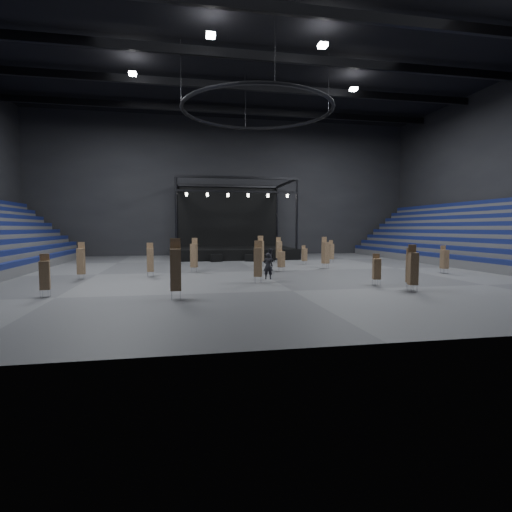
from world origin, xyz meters
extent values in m
plane|color=#48484A|center=(0.00, 0.00, 0.00)|extent=(50.00, 50.00, 0.00)
cube|color=black|center=(0.00, 0.00, 18.00)|extent=(50.00, 42.00, 0.20)
cube|color=black|center=(0.00, 21.00, 9.00)|extent=(50.00, 0.20, 18.00)
cube|color=black|center=(0.00, -21.00, 9.00)|extent=(50.00, 0.20, 18.00)
cube|color=#0E183F|center=(-18.12, 0.00, 0.95)|extent=(0.59, 40.00, 0.40)
cube|color=#0E183F|center=(-19.02, 0.00, 1.70)|extent=(0.59, 40.00, 0.40)
cube|color=#49494B|center=(21.40, 0.00, 0.38)|extent=(7.20, 40.00, 0.75)
cube|color=#0E183F|center=(18.12, 0.00, 0.95)|extent=(0.59, 40.00, 0.40)
cube|color=#49494B|center=(21.85, 0.00, 0.75)|extent=(6.30, 40.00, 1.50)
cube|color=#0E183F|center=(19.02, 0.00, 1.70)|extent=(0.59, 40.00, 0.40)
cube|color=#49494B|center=(22.30, 0.00, 1.12)|extent=(5.40, 40.00, 2.25)
cube|color=#0E183F|center=(19.91, 0.00, 2.45)|extent=(0.59, 40.00, 0.40)
cube|color=#49494B|center=(22.75, 0.00, 1.50)|extent=(4.50, 40.00, 3.00)
cube|color=#0E183F|center=(20.82, 0.00, 3.20)|extent=(0.59, 40.00, 0.40)
cube|color=#49494B|center=(23.20, 0.00, 1.88)|extent=(3.60, 40.00, 3.75)
cube|color=#0E183F|center=(21.71, 0.00, 3.95)|extent=(0.59, 40.00, 0.40)
cube|color=#49494B|center=(23.65, 0.00, 2.25)|extent=(2.70, 40.00, 4.50)
cube|color=#0E183F|center=(22.61, 0.00, 4.70)|extent=(0.59, 40.00, 0.40)
cube|color=#49494B|center=(24.10, 0.00, 2.62)|extent=(1.80, 40.00, 5.25)
cube|color=#0E183F|center=(23.52, 0.00, 5.45)|extent=(0.59, 40.00, 0.40)
cube|color=black|center=(0.00, 15.50, 0.60)|extent=(14.00, 10.00, 1.20)
cube|color=black|center=(0.00, 20.30, 5.20)|extent=(13.30, 0.30, 8.00)
cylinder|color=black|center=(-6.60, 10.90, 5.10)|extent=(0.24, 0.24, 7.80)
cylinder|color=black|center=(-6.60, 20.10, 5.10)|extent=(0.24, 0.24, 7.80)
cylinder|color=black|center=(6.60, 10.90, 5.10)|extent=(0.24, 0.24, 7.80)
cylinder|color=black|center=(6.60, 20.10, 5.10)|extent=(0.24, 0.24, 7.80)
cube|color=black|center=(0.00, 10.90, 9.00)|extent=(13.40, 0.25, 0.25)
cube|color=black|center=(0.00, 20.10, 9.00)|extent=(13.40, 0.25, 0.25)
cube|color=black|center=(0.00, 10.90, 7.50)|extent=(13.40, 0.20, 0.20)
cylinder|color=white|center=(-5.50, 10.90, 7.10)|extent=(0.24, 0.24, 0.35)
cylinder|color=white|center=(-3.30, 10.90, 7.10)|extent=(0.24, 0.24, 0.35)
cylinder|color=white|center=(-1.10, 10.90, 7.10)|extent=(0.24, 0.24, 0.35)
cylinder|color=white|center=(1.10, 10.90, 7.10)|extent=(0.24, 0.24, 0.35)
cylinder|color=white|center=(3.30, 10.90, 7.10)|extent=(0.24, 0.24, 0.35)
cylinder|color=white|center=(5.50, 10.90, 7.10)|extent=(0.24, 0.24, 0.35)
torus|color=black|center=(0.00, 0.00, 13.00)|extent=(12.30, 12.30, 0.30)
cylinder|color=black|center=(6.00, 0.00, 15.50)|extent=(0.04, 0.04, 5.00)
cylinder|color=black|center=(0.00, 6.00, 15.50)|extent=(0.04, 0.04, 5.00)
cylinder|color=black|center=(-6.00, 0.00, 15.50)|extent=(0.04, 0.04, 5.00)
cylinder|color=black|center=(0.00, -6.00, 15.50)|extent=(0.04, 0.04, 5.00)
cube|color=black|center=(0.00, -7.00, 17.20)|extent=(49.00, 0.35, 0.70)
cube|color=black|center=(0.00, 0.00, 17.20)|extent=(49.00, 0.35, 0.70)
cube|color=black|center=(0.00, 7.00, 17.20)|extent=(49.00, 0.35, 0.70)
cube|color=black|center=(0.00, 15.00, 17.20)|extent=(49.00, 0.35, 0.70)
cube|color=white|center=(-10.00, 4.00, 16.60)|extent=(0.60, 0.60, 0.25)
cube|color=white|center=(10.00, 4.00, 16.60)|extent=(0.60, 0.60, 0.25)
cube|color=white|center=(-4.00, -4.00, 16.60)|extent=(0.60, 0.60, 0.25)
cube|color=white|center=(4.00, -4.00, 16.60)|extent=(0.60, 0.60, 0.25)
cube|color=black|center=(-2.49, 9.84, 0.40)|extent=(1.30, 0.84, 0.80)
cube|color=black|center=(1.13, 9.73, 0.37)|extent=(1.25, 0.93, 0.75)
cube|color=black|center=(2.86, 8.91, 0.40)|extent=(1.31, 0.91, 0.79)
cylinder|color=silver|center=(0.91, 3.86, 0.22)|extent=(0.03, 0.03, 0.44)
cylinder|color=silver|center=(0.91, 4.28, 0.22)|extent=(0.03, 0.03, 0.44)
cylinder|color=silver|center=(1.33, 3.86, 0.22)|extent=(0.03, 0.03, 0.44)
cylinder|color=silver|center=(1.33, 4.28, 0.22)|extent=(0.03, 0.03, 0.44)
cube|color=#A07D58|center=(1.12, 4.07, 1.40)|extent=(0.56, 0.56, 1.91)
cube|color=#A07D58|center=(1.13, 4.29, 2.31)|extent=(0.51, 0.10, 1.05)
cylinder|color=silver|center=(-1.52, -7.21, 0.22)|extent=(0.03, 0.03, 0.43)
cylinder|color=silver|center=(-1.52, -6.80, 0.22)|extent=(0.03, 0.03, 0.43)
cylinder|color=silver|center=(-1.11, -7.21, 0.22)|extent=(0.03, 0.03, 0.43)
cylinder|color=silver|center=(-1.11, -6.80, 0.22)|extent=(0.03, 0.03, 0.43)
cube|color=#A07D58|center=(-1.32, -7.01, 1.36)|extent=(0.63, 0.63, 1.85)
cube|color=#A07D58|center=(-1.26, -6.80, 2.23)|extent=(0.50, 0.19, 1.02)
cylinder|color=silver|center=(-13.27, -10.27, 0.20)|extent=(0.03, 0.03, 0.39)
cylinder|color=silver|center=(-13.27, -9.90, 0.20)|extent=(0.03, 0.03, 0.39)
cylinder|color=silver|center=(-12.89, -10.27, 0.20)|extent=(0.03, 0.03, 0.39)
cylinder|color=silver|center=(-12.89, -9.90, 0.20)|extent=(0.03, 0.03, 0.39)
cube|color=#A07D58|center=(-13.08, -10.09, 1.13)|extent=(0.54, 0.54, 1.48)
cube|color=#A07D58|center=(-13.11, -9.90, 1.82)|extent=(0.45, 0.14, 0.81)
cylinder|color=silver|center=(6.65, -11.58, 0.21)|extent=(0.03, 0.03, 0.42)
cylinder|color=silver|center=(6.65, -11.19, 0.21)|extent=(0.03, 0.03, 0.42)
cylinder|color=silver|center=(7.05, -11.58, 0.21)|extent=(0.03, 0.03, 0.42)
cylinder|color=silver|center=(7.05, -11.19, 0.21)|extent=(0.03, 0.03, 0.42)
cube|color=#A07D58|center=(6.85, -11.39, 1.21)|extent=(0.63, 0.63, 1.59)
cube|color=#A07D58|center=(6.79, -11.19, 1.96)|extent=(0.48, 0.21, 0.87)
cylinder|color=silver|center=(6.16, 1.02, 0.22)|extent=(0.03, 0.03, 0.43)
cylinder|color=silver|center=(6.16, 1.43, 0.22)|extent=(0.03, 0.03, 0.43)
cylinder|color=silver|center=(6.57, 1.02, 0.22)|extent=(0.03, 0.03, 0.43)
cylinder|color=silver|center=(6.57, 1.43, 0.22)|extent=(0.03, 0.03, 0.43)
cube|color=#A07D58|center=(6.37, 1.22, 1.37)|extent=(0.65, 0.65, 1.88)
cube|color=#A07D58|center=(6.31, 1.43, 2.26)|extent=(0.49, 0.21, 1.03)
cylinder|color=silver|center=(5.59, -9.45, 0.18)|extent=(0.03, 0.03, 0.37)
cylinder|color=silver|center=(5.59, -9.10, 0.18)|extent=(0.03, 0.03, 0.37)
cylinder|color=silver|center=(5.94, -9.45, 0.18)|extent=(0.03, 0.03, 0.37)
cylinder|color=silver|center=(5.94, -9.10, 0.18)|extent=(0.03, 0.03, 0.37)
cube|color=#A07D58|center=(5.76, -9.27, 1.01)|extent=(0.53, 0.53, 1.28)
cube|color=#A07D58|center=(5.80, -9.09, 1.60)|extent=(0.43, 0.14, 0.71)
cylinder|color=silver|center=(-5.34, 0.02, 0.20)|extent=(0.03, 0.03, 0.40)
cylinder|color=silver|center=(-5.34, 0.40, 0.20)|extent=(0.03, 0.03, 0.40)
cylinder|color=silver|center=(-4.96, 0.02, 0.20)|extent=(0.03, 0.03, 0.40)
cylinder|color=silver|center=(-4.96, 0.40, 0.20)|extent=(0.03, 0.03, 0.40)
cube|color=#A07D58|center=(-5.15, 0.21, 1.34)|extent=(0.62, 0.62, 1.89)
cube|color=#A07D58|center=(-5.08, 0.39, 2.24)|extent=(0.45, 0.22, 1.04)
cylinder|color=silver|center=(-8.56, -2.59, 0.20)|extent=(0.03, 0.03, 0.40)
cylinder|color=silver|center=(-8.56, -2.21, 0.20)|extent=(0.03, 0.03, 0.40)
cylinder|color=silver|center=(-8.18, -2.59, 0.20)|extent=(0.03, 0.03, 0.40)
cylinder|color=silver|center=(-8.18, -2.21, 0.20)|extent=(0.03, 0.03, 0.40)
cube|color=#A07D58|center=(-8.37, -2.40, 1.24)|extent=(0.52, 0.52, 1.68)
cube|color=#A07D58|center=(-8.39, -2.20, 2.03)|extent=(0.46, 0.10, 0.92)
cylinder|color=silver|center=(-6.67, -12.21, 0.22)|extent=(0.03, 0.03, 0.44)
cylinder|color=silver|center=(-6.67, -11.79, 0.22)|extent=(0.03, 0.03, 0.44)
cylinder|color=silver|center=(-6.25, -12.21, 0.22)|extent=(0.03, 0.03, 0.44)
cylinder|color=silver|center=(-6.25, -11.79, 0.22)|extent=(0.03, 0.03, 0.44)
cube|color=#A07D58|center=(-6.46, -12.00, 1.48)|extent=(0.54, 0.54, 2.07)
cube|color=#A07D58|center=(-6.47, -11.78, 2.47)|extent=(0.51, 0.07, 1.14)
cylinder|color=silver|center=(13.79, -4.65, 0.20)|extent=(0.03, 0.03, 0.40)
cylinder|color=silver|center=(13.79, -4.27, 0.20)|extent=(0.03, 0.03, 0.40)
cylinder|color=silver|center=(14.17, -4.65, 0.20)|extent=(0.03, 0.03, 0.40)
cylinder|color=silver|center=(14.17, -4.27, 0.20)|extent=(0.03, 0.03, 0.40)
cube|color=#A07D58|center=(13.98, -4.46, 1.12)|extent=(0.50, 0.50, 1.45)
cube|color=#A07D58|center=(13.97, -4.26, 1.80)|extent=(0.46, 0.09, 0.80)
cylinder|color=silver|center=(8.89, 6.48, 0.18)|extent=(0.03, 0.03, 0.36)
cylinder|color=silver|center=(8.89, 6.83, 0.18)|extent=(0.03, 0.03, 0.36)
cylinder|color=silver|center=(9.24, 6.48, 0.18)|extent=(0.03, 0.03, 0.36)
cylinder|color=silver|center=(9.24, 6.83, 0.18)|extent=(0.03, 0.03, 0.36)
cube|color=#A07D58|center=(9.07, 6.66, 1.14)|extent=(0.43, 0.43, 1.56)
cube|color=#A07D58|center=(9.06, 6.84, 1.88)|extent=(0.41, 0.05, 0.86)
cylinder|color=silver|center=(-6.79, 7.83, 0.18)|extent=(0.03, 0.03, 0.36)
cylinder|color=silver|center=(-6.79, 8.17, 0.18)|extent=(0.03, 0.03, 0.36)
cylinder|color=silver|center=(-6.45, 7.83, 0.18)|extent=(0.03, 0.03, 0.36)
cylinder|color=silver|center=(-6.45, 8.17, 0.18)|extent=(0.03, 0.03, 0.36)
cube|color=#A07D58|center=(-6.62, 8.00, 1.05)|extent=(0.55, 0.55, 1.38)
cube|color=#A07D58|center=(-6.68, 8.17, 1.69)|extent=(0.41, 0.19, 0.76)
cylinder|color=silver|center=(-13.12, -3.21, 0.19)|extent=(0.03, 0.03, 0.38)
cylinder|color=silver|center=(-13.12, -2.85, 0.19)|extent=(0.03, 0.03, 0.38)
cylinder|color=silver|center=(-12.76, -3.21, 0.19)|extent=(0.03, 0.03, 0.38)
cylinder|color=silver|center=(-12.76, -2.85, 0.19)|extent=(0.03, 0.03, 0.38)
cube|color=#A07D58|center=(-12.94, -3.03, 1.27)|extent=(0.49, 0.49, 1.77)
cube|color=#A07D58|center=(-12.92, -2.84, 2.10)|extent=(0.44, 0.09, 0.98)
cylinder|color=silver|center=(5.52, 4.96, 0.17)|extent=(0.03, 0.03, 0.35)
cylinder|color=silver|center=(5.52, 5.29, 0.17)|extent=(0.03, 0.03, 0.35)
cylinder|color=silver|center=(5.85, 4.96, 0.17)|extent=(0.03, 0.03, 0.35)
cylinder|color=silver|center=(5.85, 5.29, 0.17)|extent=(0.03, 0.03, 0.35)
cube|color=#A07D58|center=(5.68, 5.13, 0.96)|extent=(0.52, 0.52, 1.23)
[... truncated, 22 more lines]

